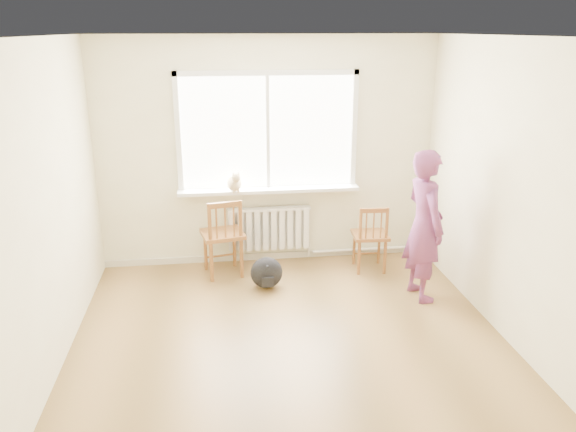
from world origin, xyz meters
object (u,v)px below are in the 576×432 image
object	(u,v)px
chair_left	(224,237)
person	(424,226)
cat	(234,183)
backpack	(267,273)
chair_right	(371,238)

from	to	relation	value
chair_left	person	bearing A→B (deg)	147.15
cat	backpack	distance (m)	1.12
person	backpack	distance (m)	1.79
chair_right	backpack	bearing A→B (deg)	16.92
person	cat	size ratio (longest dim) A/B	4.14
chair_left	person	world-z (taller)	person
chair_left	chair_right	xyz separation A→B (m)	(1.72, -0.09, -0.06)
person	cat	xyz separation A→B (m)	(-1.92, 1.05, 0.25)
person	cat	bearing A→B (deg)	53.36
person	cat	world-z (taller)	person
chair_right	chair_left	bearing A→B (deg)	0.34
chair_right	person	world-z (taller)	person
chair_left	cat	world-z (taller)	cat
chair_right	backpack	size ratio (longest dim) A/B	2.29
chair_left	cat	distance (m)	0.65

